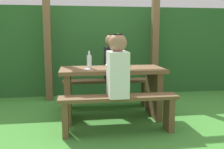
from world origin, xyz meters
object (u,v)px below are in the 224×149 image
drinking_glass (114,65)px  person_black_coat (112,59)px  cell_phone (87,69)px  bench_near (119,107)px  bottle_left (89,61)px  picnic_table (112,84)px  bench_far (107,88)px  person_white_shirt (117,68)px

drinking_glass → person_black_coat: bearing=84.9°
person_black_coat → cell_phone: (-0.42, -0.64, -0.07)m
bench_near → bottle_left: bearing=118.6°
picnic_table → bottle_left: bottle_left is taller
bench_near → cell_phone: bearing=127.6°
picnic_table → bench_far: bearing=90.0°
bench_near → drinking_glass: drinking_glass is taller
person_white_shirt → bottle_left: size_ratio=3.04×
picnic_table → drinking_glass: bearing=-60.8°
person_black_coat → bottle_left: size_ratio=3.04×
drinking_glass → bench_far: bearing=92.3°
bench_far → bottle_left: bearing=-120.4°
bench_far → drinking_glass: (0.02, -0.59, 0.43)m
bench_near → cell_phone: 0.69m
picnic_table → bottle_left: (-0.31, 0.02, 0.32)m
bench_far → cell_phone: size_ratio=10.00×
bench_far → cell_phone: bearing=-118.2°
person_black_coat → drinking_glass: (-0.05, -0.58, -0.03)m
drinking_glass → cell_phone: (-0.37, -0.05, -0.04)m
picnic_table → drinking_glass: 0.27m
picnic_table → person_black_coat: bearing=82.0°
person_white_shirt → drinking_glass: person_white_shirt is taller
person_white_shirt → cell_phone: size_ratio=5.14×
drinking_glass → bottle_left: (-0.33, 0.06, 0.05)m
bench_near → person_black_coat: bearing=86.0°
cell_phone → person_black_coat: bearing=74.7°
bench_far → person_white_shirt: size_ratio=1.95×
bench_far → picnic_table: bearing=-90.0°
cell_phone → picnic_table: bearing=33.9°
person_white_shirt → drinking_glass: size_ratio=8.58×
bench_near → person_black_coat: size_ratio=1.95×
picnic_table → person_black_coat: 0.62m
bench_far → bottle_left: size_ratio=5.91×
drinking_glass → bottle_left: 0.34m
bottle_left → drinking_glass: bearing=-10.8°
picnic_table → bench_far: (0.00, 0.55, -0.16)m
person_black_coat → drinking_glass: bearing=-95.1°
bench_near → picnic_table: bearing=90.0°
bench_near → bench_far: bearing=90.0°
bottle_left → cell_phone: (-0.04, -0.12, -0.09)m
bench_far → cell_phone: 0.83m
drinking_glass → bottle_left: size_ratio=0.35×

